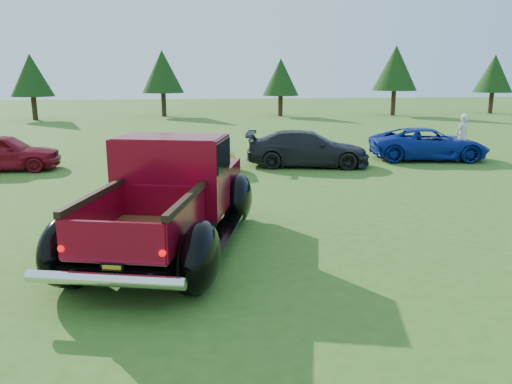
# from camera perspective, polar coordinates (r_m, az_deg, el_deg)

# --- Properties ---
(ground) EXTENTS (120.00, 120.00, 0.00)m
(ground) POSITION_cam_1_polar(r_m,az_deg,el_deg) (9.36, 0.21, -6.35)
(ground) COLOR #375D1A
(ground) RESTS_ON ground
(tree_west) EXTENTS (2.94, 2.94, 4.60)m
(tree_west) POSITION_cam_1_polar(r_m,az_deg,el_deg) (39.24, -24.30, 12.05)
(tree_west) COLOR #332114
(tree_west) RESTS_ON ground
(tree_mid_left) EXTENTS (3.20, 3.20, 5.00)m
(tree_mid_left) POSITION_cam_1_polar(r_m,az_deg,el_deg) (39.77, -10.65, 13.36)
(tree_mid_left) COLOR #332114
(tree_mid_left) RESTS_ON ground
(tree_mid_right) EXTENTS (2.82, 2.82, 4.40)m
(tree_mid_right) POSITION_cam_1_polar(r_m,az_deg,el_deg) (39.40, 2.84, 12.97)
(tree_mid_right) COLOR #332114
(tree_mid_right) RESTS_ON ground
(tree_east) EXTENTS (3.46, 3.46, 5.40)m
(tree_east) POSITION_cam_1_polar(r_m,az_deg,el_deg) (41.54, 15.64, 13.47)
(tree_east) COLOR #332114
(tree_east) RESTS_ON ground
(tree_far_east) EXTENTS (3.07, 3.07, 4.80)m
(tree_far_east) POSITION_cam_1_polar(r_m,az_deg,el_deg) (46.64, 25.55, 12.11)
(tree_far_east) COLOR #332114
(tree_far_east) RESTS_ON ground
(pickup_truck) EXTENTS (3.72, 5.85, 2.05)m
(pickup_truck) POSITION_cam_1_polar(r_m,az_deg,el_deg) (9.52, -9.48, -0.10)
(pickup_truck) COLOR black
(pickup_truck) RESTS_ON ground
(show_car_red) EXTENTS (3.64, 1.49, 1.24)m
(show_car_red) POSITION_cam_1_polar(r_m,az_deg,el_deg) (18.76, -26.96, 4.08)
(show_car_red) COLOR maroon
(show_car_red) RESTS_ON ground
(show_car_yellow) EXTENTS (3.69, 1.38, 1.21)m
(show_car_yellow) POSITION_cam_1_polar(r_m,az_deg,el_deg) (16.55, -8.67, 4.27)
(show_car_yellow) COLOR gold
(show_car_yellow) RESTS_ON ground
(show_car_grey) EXTENTS (4.54, 2.58, 1.24)m
(show_car_grey) POSITION_cam_1_polar(r_m,az_deg,el_deg) (17.65, 5.89, 4.96)
(show_car_grey) COLOR black
(show_car_grey) RESTS_ON ground
(show_car_blue) EXTENTS (4.57, 2.61, 1.20)m
(show_car_blue) POSITION_cam_1_polar(r_m,az_deg,el_deg) (20.00, 19.11, 5.22)
(show_car_blue) COLOR navy
(show_car_blue) RESTS_ON ground
(spectator) EXTENTS (0.76, 0.66, 1.75)m
(spectator) POSITION_cam_1_polar(r_m,az_deg,el_deg) (20.11, 22.47, 5.77)
(spectator) COLOR beige
(spectator) RESTS_ON ground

